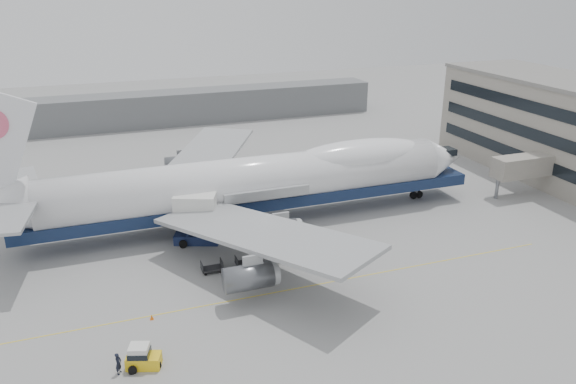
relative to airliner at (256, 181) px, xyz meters
name	(u,v)px	position (x,y,z in m)	size (l,w,h in m)	color
ground	(282,262)	(-0.64, -12.00, -5.62)	(260.00, 260.00, 0.00)	gray
apron_line	(302,287)	(-0.64, -18.00, -5.62)	(60.00, 0.15, 0.01)	gold
hangar	(131,111)	(-10.64, 58.00, -2.12)	(110.00, 8.00, 7.00)	slate
airliner	(256,181)	(0.00, 0.00, 0.00)	(67.00, 55.30, 19.98)	white
catering_truck	(196,216)	(-8.68, -3.48, -2.17)	(5.89, 4.94, 6.17)	#19254C
baggage_tug	(142,357)	(-17.64, -25.35, -4.72)	(3.11, 2.31, 2.03)	yellow
ground_worker	(118,363)	(-19.53, -25.59, -4.67)	(0.70, 0.46, 1.92)	black
traffic_cone	(152,317)	(-16.06, -18.61, -5.38)	(0.35, 0.35, 0.52)	#D95A0B
dolly_0	(212,268)	(-8.67, -11.57, -5.09)	(2.30, 1.35, 1.30)	#2D2D30
dolly_1	(246,262)	(-4.80, -11.57, -5.09)	(2.30, 1.35, 1.30)	#2D2D30
dolly_2	(279,257)	(-0.93, -11.57, -5.09)	(2.30, 1.35, 1.30)	#2D2D30
dolly_3	(310,251)	(2.95, -11.57, -5.09)	(2.30, 1.35, 1.30)	#2D2D30
dolly_4	(341,246)	(6.82, -11.57, -5.09)	(2.30, 1.35, 1.30)	#2D2D30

